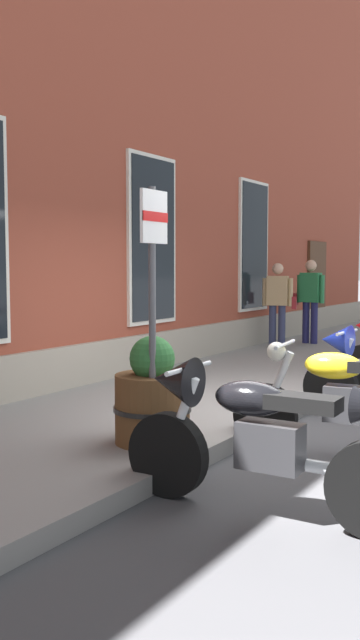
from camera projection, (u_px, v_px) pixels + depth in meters
ground_plane at (283, 427)px, 6.94m from camera, size 140.00×140.00×0.00m
sidewalk at (169, 404)px, 7.70m from camera, size 30.47×2.91×0.16m
motorcycle_black_sport at (252, 432)px, 4.47m from camera, size 0.62×2.15×1.06m
motorcycle_yellow_naked at (342, 402)px, 5.84m from camera, size 0.62×2.05×1.01m
pedestrian_tan_coat at (278, 300)px, 12.57m from camera, size 0.31×0.65×1.61m
pedestrian_striped_shirt at (310, 297)px, 13.07m from camera, size 0.23×0.66×1.67m
parking_sign at (153, 280)px, 5.46m from camera, size 0.36×0.07×2.21m
barrel_planter at (152, 399)px, 5.73m from camera, size 0.69×0.69×0.94m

